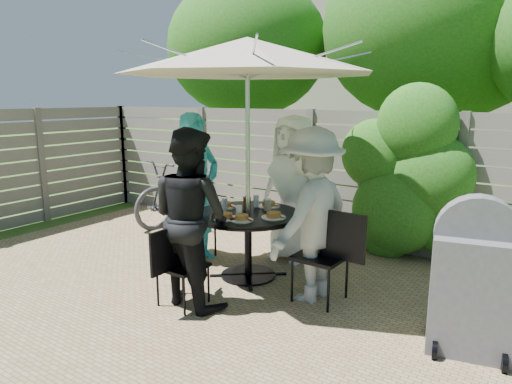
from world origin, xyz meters
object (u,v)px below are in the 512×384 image
Objects in this scene: chair_back at (298,237)px; plate_right at (274,216)px; glass_front at (239,212)px; syrup_jug at (247,204)px; chair_right at (321,275)px; coffee_cup at (268,205)px; chair_front at (182,282)px; plate_front at (225,217)px; umbrella at (247,56)px; plate_left at (225,205)px; glass_back at (256,201)px; person_left at (197,189)px; bicycle at (189,191)px; plate_back at (269,205)px; patio_table at (248,233)px; chair_left at (191,235)px; plate_extra at (242,219)px; person_front at (191,218)px; person_right at (311,216)px; person_back at (293,189)px; glass_left at (224,204)px; bbq_grill at (473,282)px.

chair_back is 3.18× the size of plate_right.
glass_front is at bearing -140.97° from plate_right.
chair_right is at bearing -9.19° from syrup_jug.
chair_front is at bearing -101.22° from coffee_cup.
plate_front is 0.15m from glass_front.
umbrella is 11.45× the size of plate_left.
umbrella is at bearing -74.47° from glass_back.
person_left is 0.91× the size of bicycle.
plate_right is at bearing -6.47° from plate_left.
plate_back is at bearing 83.53° from umbrella.
chair_front is 1.32m from coffee_cup.
bicycle is (-1.78, 1.33, -0.26)m from plate_left.
glass_front is 0.88× the size of syrup_jug.
bicycle is at bearing 147.72° from syrup_jug.
patio_table is 1.28× the size of chair_left.
chair_left is at bearing 158.97° from plate_extra.
person_right is (0.92, 0.73, -0.00)m from person_front.
person_right is at bearing -6.47° from umbrella.
person_front is at bearing -106.89° from glass_front.
chair_left is 3.86× the size of plate_front.
bicycle is (-2.23, 0.55, -0.38)m from person_back.
plate_front is at bearing -50.97° from glass_left.
person_left is 7.05× the size of plate_right.
person_back reaches higher than coffee_cup.
glass_left is 0.25m from syrup_jug.
bbq_grill reaches higher than glass_back.
glass_back is (0.03, 1.23, 0.58)m from chair_front.
plate_back is at bearing 93.14° from glass_front.
patio_table is at bearing -6.47° from plate_left.
umbrella is 1.67m from plate_right.
bbq_grill is (2.41, -0.52, -0.25)m from glass_back.
glass_left is at bearing 0.38° from chair_right.
person_back is at bearing 83.53° from umbrella.
plate_right is 0.53m from glass_back.
person_left is at bearing 173.53° from plate_left.
patio_table is 0.32m from syrup_jug.
chair_back is 0.47× the size of person_front.
bbq_grill reaches higher than plate_right.
syrup_jug reaches higher than glass_front.
chair_back is 0.86× the size of chair_right.
syrup_jug is (-0.05, 0.06, 0.31)m from patio_table.
bicycle is (-2.10, 1.73, -0.26)m from plate_front.
chair_left is 1.14m from plate_front.
chair_back is (0.11, 0.96, -2.17)m from umbrella.
plate_back is at bearing -113.45° from person_right.
person_front is at bearing -5.09° from chair_back.
chair_back is 5.90× the size of glass_back.
chair_back is 2.55m from bbq_grill.
patio_table is at bearing 173.53° from plate_right.
person_left is 1.44m from chair_front.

